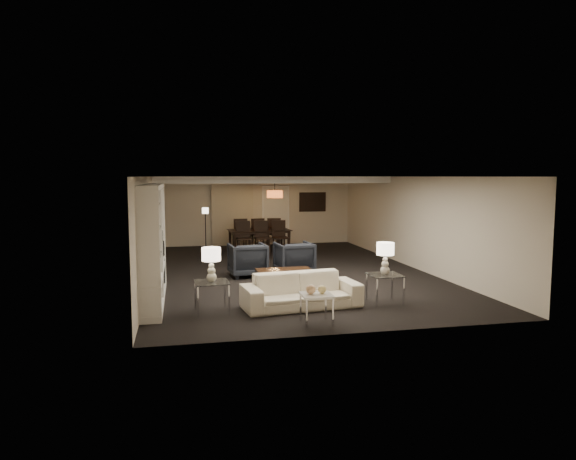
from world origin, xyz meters
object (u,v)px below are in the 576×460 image
(floor_speaker, at_px, (162,265))
(vase_blue, at_px, (150,255))
(armchair_left, at_px, (248,260))
(chair_nm, at_px, (262,237))
(marble_table, at_px, (316,309))
(television, at_px, (156,246))
(table_lamp_right, at_px, (385,259))
(dining_table, at_px, (259,240))
(table_lamp_left, at_px, (211,265))
(floor_lamp, at_px, (206,230))
(sofa, at_px, (301,291))
(vase_amber, at_px, (151,222))
(chair_fr, at_px, (273,233))
(side_table_right, at_px, (385,289))
(chair_fm, at_px, (257,233))
(side_table_left, at_px, (212,297))
(chair_fl, at_px, (239,233))
(chair_nr, at_px, (281,237))
(armchair_right, at_px, (294,258))
(pendant_light, at_px, (275,194))
(coffee_table, at_px, (284,280))
(chair_nl, at_px, (244,238))

(floor_speaker, bearing_deg, vase_blue, -78.14)
(armchair_left, bearing_deg, chair_nm, -109.52)
(marble_table, bearing_deg, television, 134.60)
(table_lamp_right, bearing_deg, dining_table, 99.88)
(table_lamp_left, xyz_separation_m, floor_lamp, (0.29, 7.82, -0.16))
(sofa, bearing_deg, marble_table, -96.69)
(vase_amber, bearing_deg, chair_fr, 64.10)
(side_table_right, relative_size, television, 0.61)
(dining_table, bearing_deg, chair_fm, 85.61)
(television, xyz_separation_m, chair_fm, (3.12, 6.58, -0.51))
(side_table_left, xyz_separation_m, side_table_right, (3.40, 0.00, 0.00))
(sofa, bearing_deg, table_lamp_right, -6.69)
(vase_amber, bearing_deg, television, 88.50)
(table_lamp_right, bearing_deg, chair_fl, 103.12)
(side_table_left, distance_m, vase_amber, 1.82)
(side_table_right, xyz_separation_m, dining_table, (-1.33, 7.61, 0.07))
(dining_table, distance_m, chair_fl, 0.90)
(chair_nr, bearing_deg, sofa, -105.15)
(armchair_right, bearing_deg, pendant_light, -98.91)
(chair_fl, bearing_deg, sofa, 87.13)
(marble_table, height_order, vase_blue, vase_blue)
(side_table_left, relative_size, chair_fm, 0.58)
(sofa, relative_size, armchair_right, 2.45)
(marble_table, height_order, floor_lamp, floor_lamp)
(table_lamp_right, height_order, dining_table, table_lamp_right)
(armchair_right, bearing_deg, chair_nm, -91.98)
(television, bearing_deg, sofa, -121.53)
(floor_lamp, bearing_deg, dining_table, -6.67)
(sofa, xyz_separation_m, coffee_table, (0.00, 1.60, -0.11))
(pendant_light, height_order, table_lamp_left, pendant_light)
(side_table_left, distance_m, chair_nl, 7.12)
(chair_nr, bearing_deg, chair_fm, 107.59)
(television, relative_size, floor_speaker, 0.93)
(armchair_left, xyz_separation_m, armchair_right, (1.20, 0.00, 0.00))
(armchair_left, bearing_deg, table_lamp_right, 120.25)
(vase_blue, xyz_separation_m, chair_fl, (2.55, 8.47, -0.61))
(vase_amber, distance_m, chair_fm, 8.42)
(television, xyz_separation_m, chair_fl, (2.52, 6.58, -0.51))
(floor_speaker, bearing_deg, armchair_right, 32.17)
(armchair_right, height_order, dining_table, armchair_right)
(pendant_light, bearing_deg, table_lamp_right, -83.17)
(dining_table, bearing_deg, table_lamp_left, -109.63)
(armchair_left, height_order, chair_fr, chair_fr)
(armchair_right, relative_size, chair_fl, 0.86)
(vase_blue, height_order, chair_nl, vase_blue)
(table_lamp_left, relative_size, chair_nl, 0.60)
(chair_nm, distance_m, chair_fm, 1.30)
(table_lamp_right, xyz_separation_m, television, (-4.45, 1.69, 0.15))
(chair_fr, height_order, floor_lamp, floor_lamp)
(chair_fm, bearing_deg, table_lamp_left, 72.11)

